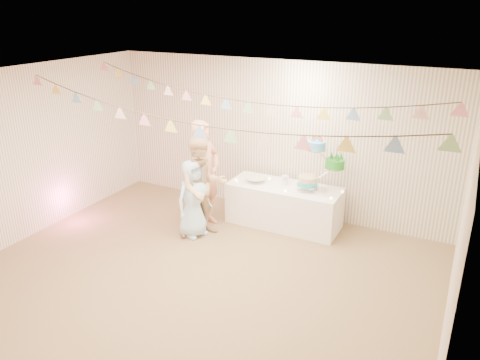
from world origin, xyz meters
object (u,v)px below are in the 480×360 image
at_px(person_adult_b, 203,187).
at_px(person_child, 193,198).
at_px(cake_stand, 321,161).
at_px(person_adult_a, 204,175).
at_px(table, 284,205).

relative_size(person_adult_b, person_child, 1.28).
bearing_deg(cake_stand, person_adult_b, -148.59).
bearing_deg(person_adult_a, cake_stand, -58.80).
bearing_deg(table, cake_stand, 5.19).
bearing_deg(person_adult_b, person_adult_a, 68.78).
distance_m(cake_stand, person_adult_a, 1.84).
height_order(cake_stand, person_child, cake_stand).
relative_size(person_adult_a, person_child, 1.41).
height_order(person_adult_b, person_child, person_adult_b).
xyz_separation_m(person_adult_a, person_adult_b, (0.15, -0.30, -0.08)).
distance_m(table, person_adult_a, 1.40).
distance_m(person_adult_b, person_child, 0.23).
relative_size(table, cake_stand, 2.18).
bearing_deg(person_child, cake_stand, -39.60).
bearing_deg(cake_stand, table, -174.81).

